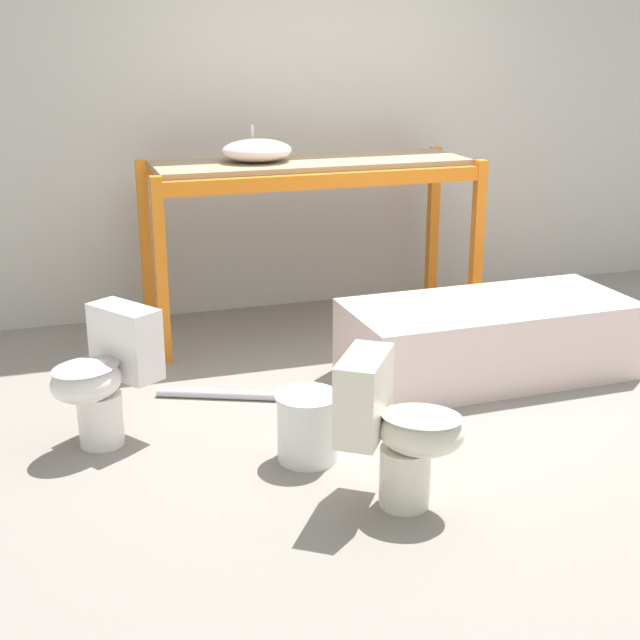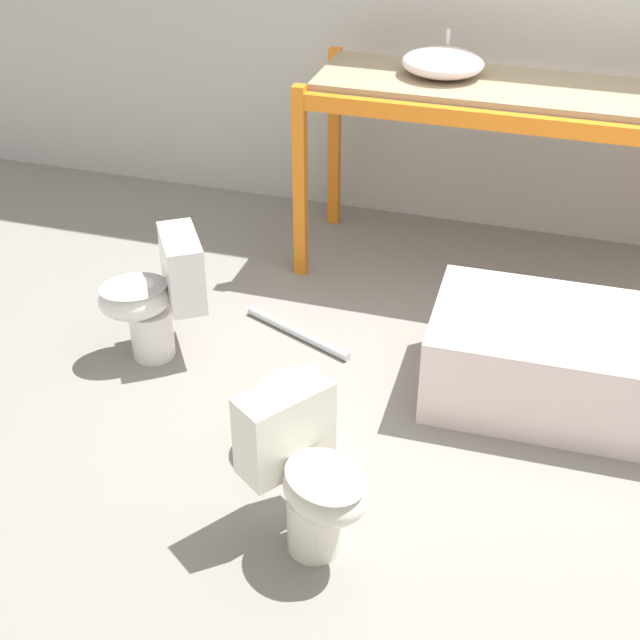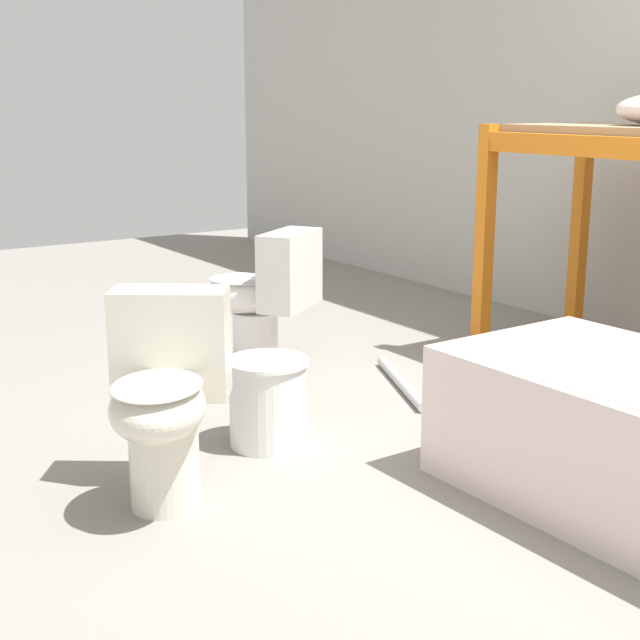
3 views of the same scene
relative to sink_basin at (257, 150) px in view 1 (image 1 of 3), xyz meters
name	(u,v)px [view 1 (image 1 of 3)]	position (x,y,z in m)	size (l,w,h in m)	color
ground_plane	(415,387)	(0.60, -1.22, -1.22)	(12.00, 12.00, 0.00)	gray
warehouse_wall_rear	(317,82)	(0.60, 0.60, 0.38)	(10.80, 0.08, 3.20)	beige
shelving_rack	(311,187)	(0.35, -0.03, -0.24)	(2.17, 0.77, 1.15)	orange
sink_basin	(257,150)	(0.00, 0.00, 0.00)	(0.45, 0.41, 0.22)	silver
bathtub_main	(488,333)	(1.08, -1.18, -0.96)	(1.68, 0.78, 0.45)	silver
toilet_near	(396,427)	(-0.02, -2.40, -0.86)	(0.62, 0.57, 0.67)	silver
toilet_far	(105,373)	(-1.13, -1.39, -0.86)	(0.62, 0.56, 0.67)	white
bucket_white	(308,425)	(-0.25, -1.88, -1.05)	(0.31, 0.31, 0.33)	white
loose_pipe	(219,395)	(-0.51, -1.04, -1.20)	(0.66, 0.32, 0.05)	#B7B7BC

